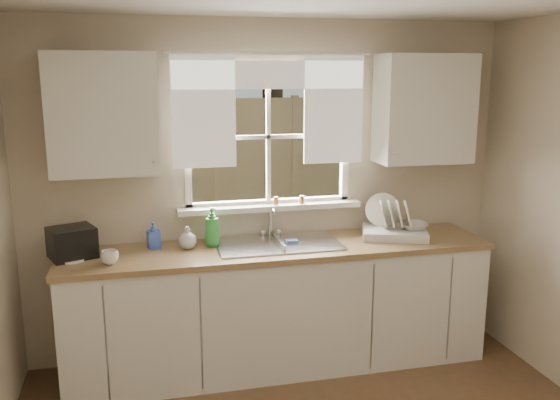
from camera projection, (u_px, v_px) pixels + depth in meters
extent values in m
cube|color=beige|center=(269.00, 276.00, 4.59)|extent=(3.60, 0.02, 1.15)
cube|color=beige|center=(268.00, 42.00, 4.21)|extent=(3.60, 0.02, 0.35)
cube|color=beige|center=(99.00, 142.00, 4.08)|extent=(1.20, 0.02, 1.00)
cube|color=beige|center=(418.00, 133.00, 4.63)|extent=(1.20, 0.02, 1.00)
cube|color=white|center=(269.00, 203.00, 4.48)|extent=(1.30, 0.06, 0.05)
cube|color=white|center=(268.00, 68.00, 4.27)|extent=(1.30, 0.06, 0.05)
cube|color=white|center=(187.00, 139.00, 4.24)|extent=(0.05, 0.06, 1.05)
cube|color=white|center=(345.00, 135.00, 4.51)|extent=(0.05, 0.06, 1.05)
cube|color=white|center=(268.00, 137.00, 4.38)|extent=(0.03, 0.04, 1.00)
cube|color=white|center=(268.00, 137.00, 4.38)|extent=(1.20, 0.04, 0.03)
cube|color=white|center=(270.00, 207.00, 4.43)|extent=(1.38, 0.14, 0.04)
cylinder|color=white|center=(270.00, 53.00, 4.17)|extent=(1.50, 0.02, 0.02)
cube|color=white|center=(204.00, 111.00, 4.16)|extent=(0.45, 0.02, 0.80)
cube|color=white|center=(333.00, 109.00, 4.38)|extent=(0.45, 0.02, 0.80)
cube|color=white|center=(270.00, 75.00, 4.21)|extent=(1.40, 0.02, 0.20)
cube|color=silver|center=(279.00, 308.00, 4.31)|extent=(3.00, 0.62, 0.87)
cube|color=olive|center=(279.00, 248.00, 4.22)|extent=(3.04, 0.65, 0.04)
cube|color=silver|center=(104.00, 114.00, 3.89)|extent=(0.70, 0.33, 0.80)
cube|color=silver|center=(424.00, 109.00, 4.41)|extent=(0.70, 0.33, 0.80)
cube|color=beige|center=(378.00, 207.00, 4.67)|extent=(0.08, 0.01, 0.12)
cylinder|color=brown|center=(276.00, 201.00, 4.41)|extent=(0.04, 0.04, 0.06)
cylinder|color=brown|center=(302.00, 199.00, 4.46)|extent=(0.04, 0.04, 0.06)
cube|color=#335421|center=(202.00, 208.00, 9.46)|extent=(20.00, 10.00, 0.02)
cube|color=olive|center=(217.00, 172.00, 7.37)|extent=(8.00, 0.10, 1.80)
cube|color=maroon|center=(122.00, 131.00, 10.37)|extent=(3.00, 3.00, 2.20)
cube|color=black|center=(118.00, 58.00, 10.11)|extent=(3.20, 3.20, 0.30)
cylinder|color=#423021|center=(273.00, 102.00, 10.39)|extent=(0.36, 0.36, 3.20)
cube|color=#B7B7BC|center=(278.00, 255.00, 4.26)|extent=(0.84, 0.46, 0.18)
cube|color=#B7B7BC|center=(278.00, 244.00, 4.24)|extent=(0.88, 0.50, 0.01)
cube|color=#B7B7BC|center=(278.00, 247.00, 4.24)|extent=(0.02, 0.41, 0.14)
cylinder|color=silver|center=(270.00, 221.00, 4.45)|extent=(0.03, 0.03, 0.22)
cylinder|color=silver|center=(273.00, 209.00, 4.35)|extent=(0.02, 0.18, 0.02)
sphere|color=silver|center=(263.00, 232.00, 4.46)|extent=(0.05, 0.05, 0.05)
sphere|color=silver|center=(278.00, 231.00, 4.49)|extent=(0.05, 0.05, 0.05)
cube|color=silver|center=(394.00, 233.00, 4.43)|extent=(0.56, 0.49, 0.06)
cylinder|color=white|center=(383.00, 210.00, 4.51)|extent=(0.27, 0.16, 0.25)
cylinder|color=white|center=(383.00, 214.00, 4.41)|extent=(0.14, 0.23, 0.22)
cylinder|color=white|center=(391.00, 214.00, 4.41)|extent=(0.14, 0.23, 0.22)
cylinder|color=white|center=(399.00, 214.00, 4.40)|extent=(0.14, 0.23, 0.22)
cylinder|color=white|center=(407.00, 215.00, 4.40)|extent=(0.14, 0.23, 0.22)
imported|color=silver|center=(413.00, 226.00, 4.41)|extent=(0.22, 0.22, 0.05)
imported|color=green|center=(212.00, 227.00, 4.18)|extent=(0.14, 0.14, 0.28)
imported|color=blue|center=(154.00, 235.00, 4.14)|extent=(0.10, 0.10, 0.19)
imported|color=beige|center=(188.00, 237.00, 4.14)|extent=(0.16, 0.16, 0.16)
cylinder|color=white|center=(72.00, 260.00, 3.88)|extent=(0.17, 0.17, 0.01)
imported|color=silver|center=(110.00, 257.00, 3.81)|extent=(0.14, 0.14, 0.09)
cube|color=black|center=(72.00, 243.00, 3.93)|extent=(0.35, 0.33, 0.21)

